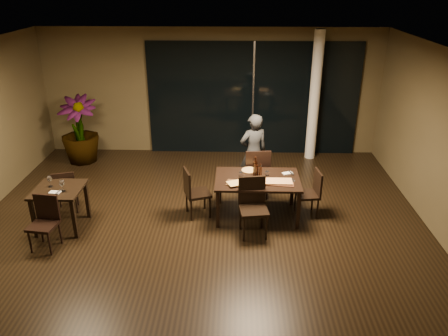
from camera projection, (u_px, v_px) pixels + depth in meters
ground at (199, 238)px, 7.35m from camera, size 8.00×8.00×0.00m
wall_back at (211, 92)px, 10.44m from camera, size 8.00×0.10×3.00m
ceiling at (194, 56)px, 6.13m from camera, size 8.00×8.00×0.04m
window_panel at (253, 99)px, 10.40m from camera, size 5.00×0.06×2.70m
column at (315, 97)px, 10.01m from camera, size 0.24×0.24×3.00m
main_table at (257, 182)px, 7.78m from camera, size 1.50×1.00×0.75m
side_table at (59, 195)px, 7.44m from camera, size 0.80×0.80×0.75m
chair_main_far at (257, 171)px, 8.46m from camera, size 0.53×0.53×1.04m
chair_main_near at (253, 203)px, 7.32m from camera, size 0.52×0.52×0.99m
chair_main_left at (193, 190)px, 7.85m from camera, size 0.54×0.54×0.92m
chair_main_right at (312, 191)px, 7.89m from camera, size 0.45×0.45×0.87m
chair_side_far at (65, 189)px, 7.98m from camera, size 0.49×0.49×0.84m
chair_side_near at (45, 219)px, 6.96m from camera, size 0.46×0.46×0.88m
diner at (253, 152)px, 8.81m from camera, size 0.63×0.53×1.58m
potted_plant at (79, 130)px, 10.08m from camera, size 0.93×0.93×1.56m
pizza_board_left at (241, 183)px, 7.55m from camera, size 0.53×0.32×0.01m
pizza_board_right at (277, 182)px, 7.59m from camera, size 0.62×0.36×0.01m
oblong_pizza_left at (241, 183)px, 7.54m from camera, size 0.50×0.37×0.02m
oblong_pizza_right at (277, 182)px, 7.58m from camera, size 0.52×0.24×0.02m
round_pizza at (249, 170)px, 8.05m from camera, size 0.28×0.28×0.01m
bottle_a at (256, 169)px, 7.75m from camera, size 0.07×0.07×0.31m
bottle_b at (260, 171)px, 7.72m from camera, size 0.06×0.06×0.27m
bottle_c at (255, 166)px, 7.81m from camera, size 0.08×0.08×0.36m
tumbler_left at (241, 174)px, 7.82m from camera, size 0.07×0.07×0.08m
tumbler_right at (267, 173)px, 7.86m from camera, size 0.07×0.07×0.08m
napkin_near at (289, 181)px, 7.63m from camera, size 0.20×0.15×0.01m
napkin_far at (288, 173)px, 7.94m from camera, size 0.20×0.16×0.01m
wine_glass_a at (50, 182)px, 7.42m from camera, size 0.08×0.08×0.19m
wine_glass_b at (62, 186)px, 7.25m from camera, size 0.09×0.09×0.19m
side_napkin at (55, 192)px, 7.24m from camera, size 0.19×0.13×0.01m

